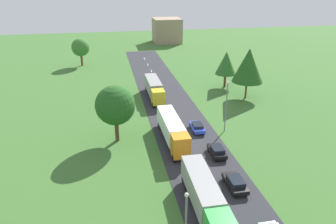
{
  "coord_description": "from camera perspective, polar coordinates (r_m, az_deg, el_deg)",
  "views": [
    {
      "loc": [
        -11.62,
        -14.67,
        23.34
      ],
      "look_at": [
        -1.5,
        37.5,
        1.09
      ],
      "focal_mm": 34.44,
      "sensor_mm": 36.0,
      "label": 1
    }
  ],
  "objects": [
    {
      "name": "road",
      "position": [
        47.04,
        4.85,
        -7.08
      ],
      "size": [
        10.0,
        140.0,
        0.06
      ],
      "primitive_type": "cube",
      "color": "#2B2B30",
      "rests_on": "ground"
    },
    {
      "name": "lamppost_second",
      "position": [
        52.03,
        10.27,
        1.36
      ],
      "size": [
        0.36,
        0.36,
        8.46
      ],
      "color": "slate",
      "rests_on": "ground"
    },
    {
      "name": "car_third",
      "position": [
        46.18,
        8.68,
        -6.8
      ],
      "size": [
        1.96,
        3.99,
        1.38
      ],
      "color": "black",
      "rests_on": "road"
    },
    {
      "name": "car_second",
      "position": [
        40.03,
        11.82,
        -12.13
      ],
      "size": [
        1.94,
        4.35,
        1.38
      ],
      "color": "black",
      "rests_on": "road"
    },
    {
      "name": "truck_second",
      "position": [
        48.86,
        0.77,
        -3.04
      ],
      "size": [
        2.62,
        12.86,
        3.57
      ],
      "color": "orange",
      "rests_on": "road"
    },
    {
      "name": "car_fourth",
      "position": [
        52.94,
        5.18,
        -2.62
      ],
      "size": [
        1.86,
        4.17,
        1.33
      ],
      "color": "blue",
      "rests_on": "road"
    },
    {
      "name": "distant_building",
      "position": [
        127.9,
        -0.19,
        14.25
      ],
      "size": [
        10.21,
        10.12,
        9.01
      ],
      "primitive_type": "cube",
      "color": "#9E846B",
      "rests_on": "ground"
    },
    {
      "name": "truck_lead",
      "position": [
        35.28,
        6.52,
        -14.5
      ],
      "size": [
        2.71,
        12.35,
        3.5
      ],
      "color": "green",
      "rests_on": "road"
    },
    {
      "name": "tree_pine",
      "position": [
        48.28,
        -9.33,
        1.16
      ],
      "size": [
        5.97,
        5.97,
        8.86
      ],
      "color": "#513823",
      "rests_on": "ground"
    },
    {
      "name": "lane_marking_centre",
      "position": [
        44.95,
        5.72,
        -8.6
      ],
      "size": [
        0.16,
        124.6,
        0.01
      ],
      "color": "white",
      "rests_on": "road"
    },
    {
      "name": "tree_ash",
      "position": [
        67.58,
        14.04,
        8.02
      ],
      "size": [
        6.26,
        6.26,
        10.42
      ],
      "color": "#513823",
      "rests_on": "ground"
    },
    {
      "name": "tree_oak",
      "position": [
        74.28,
        10.24,
        8.52
      ],
      "size": [
        4.68,
        4.68,
        8.18
      ],
      "color": "#513823",
      "rests_on": "ground"
    },
    {
      "name": "tree_maple",
      "position": [
        95.43,
        -15.24,
        10.96
      ],
      "size": [
        4.96,
        4.96,
        7.68
      ],
      "color": "#513823",
      "rests_on": "ground"
    },
    {
      "name": "truck_third",
      "position": [
        67.11,
        -2.46,
        4.25
      ],
      "size": [
        2.52,
        12.18,
        3.59
      ],
      "color": "yellow",
      "rests_on": "road"
    }
  ]
}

